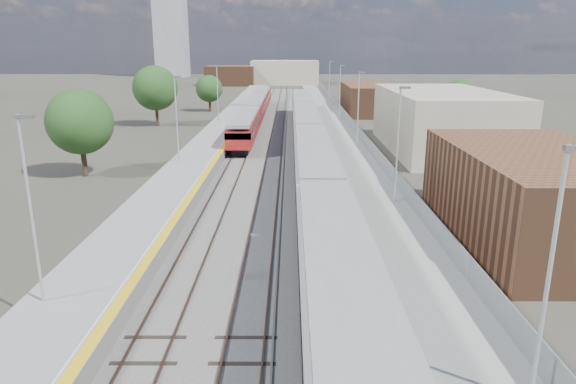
{
  "coord_description": "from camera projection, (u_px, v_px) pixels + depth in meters",
  "views": [
    {
      "loc": [
        -0.3,
        -10.56,
        10.83
      ],
      "look_at": [
        -0.44,
        20.0,
        2.2
      ],
      "focal_mm": 32.0,
      "sensor_mm": 36.0,
      "label": 1
    }
  ],
  "objects": [
    {
      "name": "tracks",
      "position": [
        280.0,
        135.0,
        65.22
      ],
      "size": [
        8.96,
        160.0,
        0.17
      ],
      "color": "#4C3323",
      "rests_on": "ground"
    },
    {
      "name": "green_train",
      "position": [
        310.0,
        142.0,
        47.96
      ],
      "size": [
        3.0,
        83.45,
        3.3
      ],
      "color": "black",
      "rests_on": "ground"
    },
    {
      "name": "tree_b",
      "position": [
        155.0,
        88.0,
        71.97
      ],
      "size": [
        6.23,
        6.23,
        8.45
      ],
      "color": "#382619",
      "rests_on": "ground"
    },
    {
      "name": "tree_d",
      "position": [
        459.0,
        96.0,
        74.62
      ],
      "size": [
        4.73,
        4.73,
        6.41
      ],
      "color": "#382619",
      "rests_on": "ground"
    },
    {
      "name": "tree_c",
      "position": [
        209.0,
        89.0,
        88.83
      ],
      "size": [
        4.62,
        4.62,
        6.26
      ],
      "color": "#382619",
      "rests_on": "ground"
    },
    {
      "name": "ballast_bed",
      "position": [
        275.0,
        138.0,
        63.63
      ],
      "size": [
        10.5,
        155.0,
        0.06
      ],
      "primitive_type": "cube",
      "color": "#565451",
      "rests_on": "ground"
    },
    {
      "name": "platform_left",
      "position": [
        220.0,
        134.0,
        63.52
      ],
      "size": [
        4.3,
        155.0,
        8.52
      ],
      "color": "slate",
      "rests_on": "ground"
    },
    {
      "name": "red_train",
      "position": [
        256.0,
        109.0,
        76.55
      ],
      "size": [
        2.65,
        53.85,
        3.35
      ],
      "color": "black",
      "rests_on": "ground"
    },
    {
      "name": "ground",
      "position": [
        293.0,
        142.0,
        61.23
      ],
      "size": [
        320.0,
        320.0,
        0.0
      ],
      "primitive_type": "plane",
      "color": "#47443A",
      "rests_on": "ground"
    },
    {
      "name": "platform_right",
      "position": [
        335.0,
        134.0,
        63.45
      ],
      "size": [
        4.7,
        155.0,
        8.52
      ],
      "color": "slate",
      "rests_on": "ground"
    },
    {
      "name": "buildings",
      "position": [
        227.0,
        48.0,
        143.66
      ],
      "size": [
        72.0,
        185.5,
        40.0
      ],
      "color": "brown",
      "rests_on": "ground"
    },
    {
      "name": "tree_a",
      "position": [
        80.0,
        122.0,
        43.48
      ],
      "size": [
        5.57,
        5.57,
        7.54
      ],
      "color": "#382619",
      "rests_on": "ground"
    }
  ]
}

